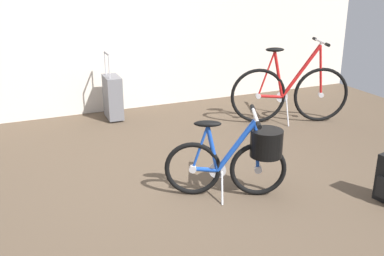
# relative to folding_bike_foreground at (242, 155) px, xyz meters

# --- Properties ---
(ground_plane) EXTENTS (7.64, 7.64, 0.00)m
(ground_plane) POSITION_rel_folding_bike_foreground_xyz_m (-0.46, -0.08, -0.35)
(ground_plane) COLOR brown
(back_wall) EXTENTS (7.64, 0.10, 2.76)m
(back_wall) POSITION_rel_folding_bike_foreground_xyz_m (-0.46, 2.78, 1.02)
(back_wall) COLOR silver
(back_wall) RESTS_ON ground_plane
(folding_bike_foreground) EXTENTS (0.93, 0.57, 0.71)m
(folding_bike_foreground) POSITION_rel_folding_bike_foreground_xyz_m (0.00, 0.00, 0.00)
(folding_bike_foreground) COLOR black
(folding_bike_foreground) RESTS_ON ground_plane
(display_bike_left) EXTENTS (1.36, 0.62, 0.99)m
(display_bike_left) POSITION_rel_folding_bike_foreground_xyz_m (1.46, 1.43, 0.02)
(display_bike_left) COLOR black
(display_bike_left) RESTS_ON ground_plane
(rolling_suitcase) EXTENTS (0.19, 0.36, 0.83)m
(rolling_suitcase) POSITION_rel_folding_bike_foreground_xyz_m (-0.47, 2.39, -0.07)
(rolling_suitcase) COLOR slate
(rolling_suitcase) RESTS_ON ground_plane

